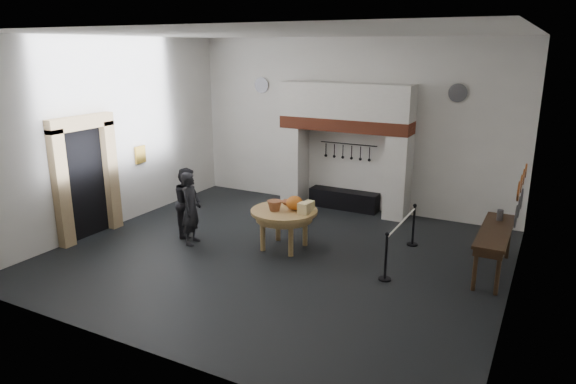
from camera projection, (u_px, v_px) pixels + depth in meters
The scene contains 39 objects.
floor at pixel (278, 255), 10.85m from camera, with size 9.00×8.00×0.02m, color black.
ceiling at pixel (277, 33), 9.62m from camera, with size 9.00×8.00×0.02m, color silver.
wall_back at pixel (350, 125), 13.64m from camera, with size 9.00×0.02×4.50m, color silver.
wall_front at pixel (132, 203), 6.83m from camera, with size 9.00×0.02×4.50m, color silver.
wall_left at pixel (113, 134), 12.26m from camera, with size 0.02×8.00×4.50m, color silver.
wall_right at pixel (523, 177), 8.21m from camera, with size 0.02×8.00×4.50m, color silver.
chimney_pier_left at pixel (295, 165), 14.32m from camera, with size 0.55×0.70×2.15m, color silver.
chimney_pier_right at pixel (398, 177), 13.00m from camera, with size 0.55×0.70×2.15m, color silver.
hearth_brick_band at pixel (345, 124), 13.32m from camera, with size 3.50×0.72×0.32m, color #9E442B.
chimney_hood at pixel (346, 101), 13.16m from camera, with size 3.50×0.70×0.90m, color silver.
iron_range at pixel (344, 199), 13.94m from camera, with size 1.90×0.45×0.50m, color black.
utensil_rail at pixel (348, 144), 13.71m from camera, with size 0.02×0.02×1.60m, color black.
door_recess at pixel (85, 184), 11.67m from camera, with size 0.04×1.10×2.50m, color black.
door_jamb_near at pixel (61, 189), 11.02m from camera, with size 0.22×0.30×2.60m, color tan.
door_jamb_far at pixel (111, 175), 12.21m from camera, with size 0.22×0.30×2.60m, color tan.
door_lintel at pixel (81, 123), 11.24m from camera, with size 0.22×1.70×0.30m, color tan.
wall_plaque at pixel (140, 155), 13.09m from camera, with size 0.05×0.34×0.44m, color gold.
work_table at pixel (284, 211), 11.04m from camera, with size 1.44×1.44×0.07m, color tan.
pumpkin at pixel (295, 203), 10.98m from camera, with size 0.36×0.36×0.31m, color #C7651C.
cheese_block_big at pixel (304, 208), 10.73m from camera, with size 0.22×0.22×0.24m, color #F2D690.
cheese_block_small at pixel (309, 205), 11.00m from camera, with size 0.18×0.18×0.20m, color #ECDB8D.
wicker_basket at pixel (275, 206), 10.94m from camera, with size 0.32×0.32×0.22m, color #975B37.
bread_loaf at pixel (288, 202), 11.35m from camera, with size 0.31×0.18×0.13m, color #A05B38.
visitor_near at pixel (191, 208), 11.31m from camera, with size 0.60×0.39×1.63m, color black.
visitor_far at pixel (188, 202), 11.83m from camera, with size 0.78×0.61×1.61m, color black.
side_table at pixel (496, 231), 9.78m from camera, with size 0.55×2.20×0.06m, color #342613.
pewter_jug at pixel (500, 215), 10.25m from camera, with size 0.12×0.12×0.22m, color #4B4B50.
copper_pan_a at pixel (519, 191), 8.48m from camera, with size 0.34×0.34×0.03m, color #C6662D.
copper_pan_b at pixel (521, 184), 8.95m from camera, with size 0.32×0.32×0.03m, color #C6662D.
copper_pan_c at pixel (524, 177), 9.42m from camera, with size 0.30×0.30×0.03m, color #C6662D.
copper_pan_d at pixel (526, 171), 9.89m from camera, with size 0.28×0.28×0.03m, color #C6662D.
pewter_plate_left at pixel (516, 216), 8.79m from camera, with size 0.40×0.40×0.03m, color #4C4C51.
pewter_plate_mid at pixel (519, 207), 9.30m from camera, with size 0.40×0.40×0.03m, color #4C4C51.
pewter_plate_right at pixel (522, 199), 9.81m from camera, with size 0.40×0.40×0.03m, color #4C4C51.
pewter_plate_back_left at pixel (262, 85), 14.56m from camera, with size 0.44×0.44×0.03m, color #4C4C51.
pewter_plate_back_right at pixel (458, 93), 12.13m from camera, with size 0.44×0.44×0.03m, color #4C4C51.
barrier_post_near at pixel (386, 258), 9.60m from camera, with size 0.05×0.05×0.90m, color black.
barrier_post_far at pixel (413, 226), 11.30m from camera, with size 0.05×0.05×0.90m, color black.
barrier_rope at pixel (402, 222), 10.34m from camera, with size 0.04×0.04×2.00m, color white.
Camera 1 is at (4.90, -8.80, 4.25)m, focal length 32.00 mm.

